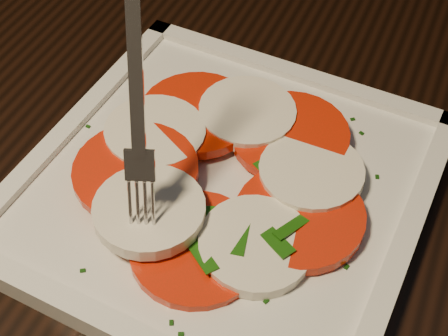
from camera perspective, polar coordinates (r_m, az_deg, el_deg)
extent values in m
cube|color=black|center=(0.44, 2.87, -11.40)|extent=(1.25, 0.88, 0.04)
cylinder|color=black|center=(1.11, -17.81, 3.50)|extent=(0.06, 0.06, 0.71)
cube|color=black|center=(1.17, 19.33, 12.02)|extent=(0.45, 0.45, 0.04)
cylinder|color=black|center=(1.20, 7.55, -0.50)|extent=(0.04, 0.04, 0.41)
cylinder|color=black|center=(1.46, 10.23, 9.96)|extent=(0.04, 0.04, 0.41)
cube|color=white|center=(0.45, 0.00, -1.87)|extent=(0.31, 0.31, 0.01)
cylinder|color=red|center=(0.41, -2.53, -7.31)|extent=(0.09, 0.09, 0.01)
cylinder|color=white|center=(0.41, 2.88, -7.04)|extent=(0.07, 0.07, 0.01)
cylinder|color=red|center=(0.42, 6.91, -4.39)|extent=(0.09, 0.09, 0.01)
cylinder|color=white|center=(0.44, 7.98, -0.41)|extent=(0.07, 0.07, 0.01)
cylinder|color=red|center=(0.47, 6.05, 2.97)|extent=(0.09, 0.09, 0.01)
cylinder|color=white|center=(0.48, 2.15, 5.05)|extent=(0.07, 0.07, 0.01)
cylinder|color=red|center=(0.48, -2.44, 5.00)|extent=(0.09, 0.09, 0.01)
cylinder|color=white|center=(0.46, -6.30, 3.18)|extent=(0.07, 0.07, 0.01)
cylinder|color=red|center=(0.44, -8.08, -0.25)|extent=(0.09, 0.09, 0.01)
cylinder|color=white|center=(0.41, -6.84, -3.84)|extent=(0.07, 0.07, 0.01)
cube|color=#1A510E|center=(0.46, -7.39, 2.53)|extent=(0.04, 0.02, 0.00)
cube|color=#1A510E|center=(0.41, 6.58, -5.10)|extent=(0.02, 0.03, 0.01)
cube|color=#1A510E|center=(0.42, -4.01, -2.50)|extent=(0.03, 0.03, 0.00)
cube|color=#1A510E|center=(0.45, 4.67, 0.99)|extent=(0.03, 0.03, 0.00)
cube|color=#1A510E|center=(0.40, -2.10, -7.91)|extent=(0.03, 0.03, 0.00)
cube|color=#1A510E|center=(0.42, -0.63, -4.01)|extent=(0.03, 0.02, 0.00)
cube|color=#1A510E|center=(0.40, 4.60, -6.49)|extent=(0.03, 0.03, 0.00)
cube|color=#1A510E|center=(0.47, -5.55, 3.51)|extent=(0.04, 0.04, 0.00)
cube|color=#1A510E|center=(0.41, 1.62, -5.99)|extent=(0.01, 0.04, 0.00)
cube|color=#10380A|center=(0.49, 12.46, 3.13)|extent=(0.00, 0.00, 0.00)
cube|color=#10380A|center=(0.48, -12.84, 1.64)|extent=(0.00, 0.00, 0.00)
cube|color=#10380A|center=(0.40, -6.91, -10.70)|extent=(0.00, 0.00, 0.00)
cube|color=#10380A|center=(0.39, -4.84, -13.92)|extent=(0.00, 0.00, 0.00)
cube|color=#10380A|center=(0.38, -3.96, -14.92)|extent=(0.00, 0.00, 0.00)
cube|color=#10380A|center=(0.52, -2.56, 7.97)|extent=(0.00, 0.00, 0.00)
cube|color=#10380A|center=(0.41, 11.14, -8.86)|extent=(0.00, 0.00, 0.00)
cube|color=#10380A|center=(0.52, -4.08, 8.01)|extent=(0.00, 0.00, 0.00)
cube|color=#10380A|center=(0.44, 11.72, -3.41)|extent=(0.00, 0.00, 0.00)
cube|color=#10380A|center=(0.49, -12.33, 3.73)|extent=(0.00, 0.00, 0.00)
cube|color=#10380A|center=(0.50, 4.53, 5.69)|extent=(0.00, 0.00, 0.00)
cube|color=#10380A|center=(0.50, -4.82, 6.19)|extent=(0.00, 0.00, 0.00)
cube|color=#10380A|center=(0.44, -11.48, -3.94)|extent=(0.00, 0.00, 0.00)
cube|color=#10380A|center=(0.41, -12.79, -9.14)|extent=(0.00, 0.00, 0.00)
cube|color=#10380A|center=(0.39, -3.26, -11.71)|extent=(0.00, 0.00, 0.00)
cube|color=#10380A|center=(0.50, 11.68, 4.39)|extent=(0.00, 0.00, 0.00)
cube|color=#10380A|center=(0.46, 13.83, -0.79)|extent=(0.00, 0.00, 0.00)
cube|color=#10380A|center=(0.51, -1.22, 7.29)|extent=(0.00, 0.00, 0.00)
cube|color=#10380A|center=(0.39, 3.88, -12.05)|extent=(0.00, 0.00, 0.00)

